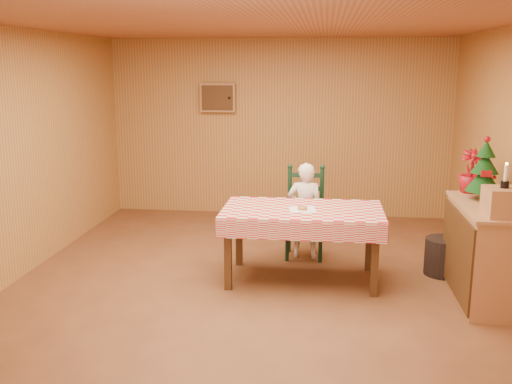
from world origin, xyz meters
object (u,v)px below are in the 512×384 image
ladder_chair (305,214)px  crate (503,202)px  seated_child (305,211)px  christmas_tree (484,171)px  shelf_unit (484,252)px  storage_bin (443,257)px  dining_table (302,216)px

ladder_chair → crate: (1.75, -1.48, 0.55)m
ladder_chair → crate: size_ratio=3.60×
ladder_chair → seated_child: seated_child is taller
seated_child → christmas_tree: 2.03m
ladder_chair → christmas_tree: size_ratio=1.74×
seated_child → shelf_unit: (1.75, -1.03, -0.10)m
christmas_tree → seated_child: bearing=156.1°
seated_child → storage_bin: size_ratio=2.81×
dining_table → storage_bin: (1.51, 0.33, -0.49)m
dining_table → christmas_tree: 1.83m
crate → christmas_tree: christmas_tree is taller
dining_table → crate: (1.75, -0.70, 0.37)m
dining_table → shelf_unit: shelf_unit is taller
crate → storage_bin: 1.36m
ladder_chair → dining_table: bearing=-90.0°
crate → dining_table: bearing=158.4°
ladder_chair → christmas_tree: bearing=-25.4°
dining_table → crate: crate is taller
ladder_chair → storage_bin: ladder_chair is taller
ladder_chair → storage_bin: size_ratio=2.70×
crate → christmas_tree: bearing=90.0°
dining_table → storage_bin: bearing=12.3°
seated_child → christmas_tree: (1.75, -0.78, 0.65)m
dining_table → christmas_tree: size_ratio=2.67×
shelf_unit → dining_table: bearing=170.4°
ladder_chair → seated_child: (-0.00, -0.06, 0.06)m
storage_bin → dining_table: bearing=-167.7°
seated_child → crate: (1.75, -1.43, 0.49)m
dining_table → seated_child: seated_child is taller
seated_child → crate: crate is taller
ladder_chair → shelf_unit: (1.75, -1.08, -0.04)m
crate → christmas_tree: size_ratio=0.48×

